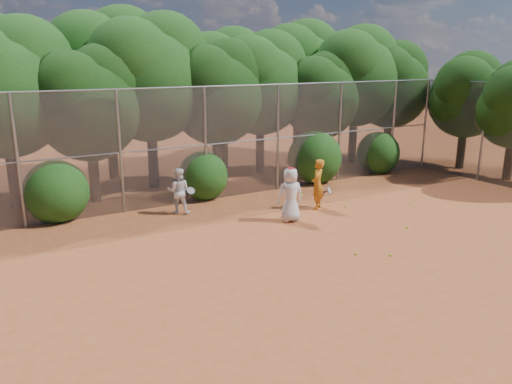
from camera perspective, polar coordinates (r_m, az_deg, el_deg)
ground at (r=13.69m, az=8.98°, el=-6.26°), size 80.00×80.00×0.00m
fence_back at (r=17.98m, az=-3.21°, el=5.81°), size 20.05×0.09×4.03m
fence_side at (r=22.42m, az=24.52°, el=6.33°), size 0.09×6.09×4.03m
tree_1 at (r=18.40m, az=-26.91°, el=11.08°), size 4.64×4.03×6.35m
tree_2 at (r=18.08m, az=-18.56°, el=10.02°), size 3.99×3.47×5.47m
tree_3 at (r=19.67m, az=-12.07°, el=13.17°), size 4.89×4.26×6.70m
tree_4 at (r=20.08m, az=-4.52°, el=11.66°), size 4.19×3.64×5.73m
tree_5 at (r=21.96m, az=0.56°, el=12.75°), size 4.51×3.92×6.17m
tree_6 at (r=22.56m, az=7.45°, el=11.21°), size 3.86×3.36×5.29m
tree_7 at (r=24.59m, az=11.40°, el=13.25°), size 4.77×4.14×6.53m
tree_8 at (r=25.75m, az=15.21°, el=12.06°), size 4.25×3.70×5.82m
tree_10 at (r=21.50m, az=-16.62°, el=13.64°), size 5.15×4.48×7.06m
tree_11 at (r=22.88m, az=-3.75°, el=13.10°), size 4.64×4.03×6.35m
tree_12 at (r=25.70m, az=4.90°, el=14.07°), size 5.02×4.37×6.88m
tree_13 at (r=24.65m, az=23.01°, el=10.49°), size 3.86×3.36×5.29m
bush_0 at (r=16.72m, az=-21.89°, el=0.35°), size 2.00×2.00×2.00m
bush_1 at (r=18.09m, az=-6.08°, el=2.09°), size 1.80×1.80×1.80m
bush_2 at (r=20.55m, az=6.74°, el=4.21°), size 2.20×2.20×2.20m
bush_3 at (r=22.83m, az=13.80°, el=4.58°), size 1.90×1.90×1.90m
player_yellow at (r=16.80m, az=7.06°, el=0.87°), size 0.89×0.71×1.70m
player_teen at (r=15.43m, az=3.94°, el=-0.29°), size 0.93×0.71×1.73m
player_white at (r=16.39m, az=-8.83°, el=0.12°), size 0.92×0.86×1.51m
ball_0 at (r=15.59m, az=16.88°, el=-3.93°), size 0.07×0.07×0.07m
ball_1 at (r=17.45m, az=8.41°, el=-1.42°), size 0.07×0.07×0.07m
ball_2 at (r=13.37m, az=15.10°, el=-6.98°), size 0.07×0.07×0.07m
ball_3 at (r=18.18m, az=17.16°, el=-1.26°), size 0.07×0.07×0.07m
ball_4 at (r=13.26m, az=11.29°, el=-6.93°), size 0.07×0.07×0.07m
ball_5 at (r=17.27m, az=10.10°, el=-1.66°), size 0.07×0.07×0.07m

